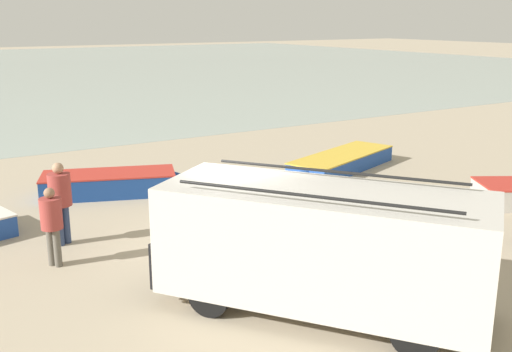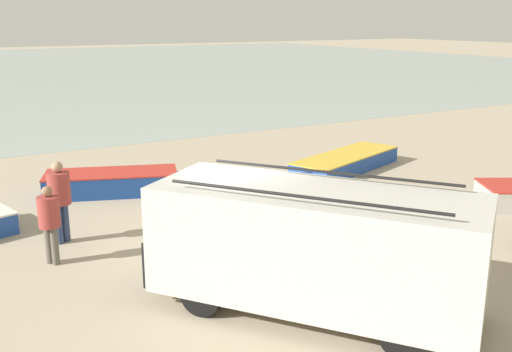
% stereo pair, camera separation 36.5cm
% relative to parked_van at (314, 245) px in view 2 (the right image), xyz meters
% --- Properties ---
extents(ground_plane, '(200.00, 200.00, 0.00)m').
position_rel_parked_van_xyz_m(ground_plane, '(0.06, 2.58, -1.16)').
color(ground_plane, tan).
extents(parked_van, '(4.70, 5.45, 2.22)m').
position_rel_parked_van_xyz_m(parked_van, '(0.00, 0.00, 0.00)').
color(parked_van, beige).
rests_on(parked_van, ground_plane).
extents(fishing_rowboat_1, '(5.29, 2.79, 0.51)m').
position_rel_parked_van_xyz_m(fishing_rowboat_1, '(6.37, 7.23, -0.90)').
color(fishing_rowboat_1, '#234CA3').
rests_on(fishing_rowboat_1, ground_plane).
extents(fishing_rowboat_2, '(4.40, 2.51, 0.61)m').
position_rel_parked_van_xyz_m(fishing_rowboat_2, '(-0.63, 8.41, -0.85)').
color(fishing_rowboat_2, navy).
rests_on(fishing_rowboat_2, ground_plane).
extents(fisherman_1, '(0.47, 0.47, 1.80)m').
position_rel_parked_van_xyz_m(fisherman_1, '(-2.84, 5.29, -0.08)').
color(fisherman_1, navy).
rests_on(fisherman_1, ground_plane).
extents(fisherman_2, '(0.42, 0.42, 1.59)m').
position_rel_parked_van_xyz_m(fisherman_2, '(-3.29, 4.20, -0.21)').
color(fisherman_2, '#5B564C').
rests_on(fisherman_2, ground_plane).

